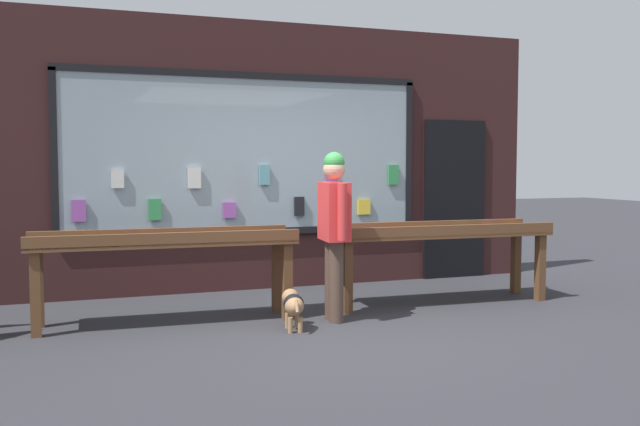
{
  "coord_description": "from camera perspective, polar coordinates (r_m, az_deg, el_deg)",
  "views": [
    {
      "loc": [
        -2.44,
        -6.01,
        1.52
      ],
      "look_at": [
        0.02,
        0.6,
        1.04
      ],
      "focal_mm": 40.0,
      "sensor_mm": 36.0,
      "label": 1
    }
  ],
  "objects": [
    {
      "name": "ground_plane",
      "position": [
        6.66,
        1.67,
        -9.27
      ],
      "size": [
        40.0,
        40.0,
        0.0
      ],
      "primitive_type": "plane",
      "color": "#2D2D33"
    },
    {
      "name": "shopfront_facade",
      "position": [
        8.75,
        -4.09,
        4.49
      ],
      "size": [
        7.11,
        0.29,
        3.23
      ],
      "color": "#331919",
      "rests_on": "ground_plane"
    },
    {
      "name": "display_table_left",
      "position": [
        6.92,
        -12.32,
        -2.85
      ],
      "size": [
        2.51,
        0.67,
        0.89
      ],
      "color": "brown",
      "rests_on": "ground_plane"
    },
    {
      "name": "display_table_right",
      "position": [
        7.9,
        9.42,
        -2.06
      ],
      "size": [
        2.51,
        0.75,
        0.88
      ],
      "color": "brown",
      "rests_on": "ground_plane"
    },
    {
      "name": "person_browsing",
      "position": [
        6.85,
        1.14,
        -0.83
      ],
      "size": [
        0.26,
        0.65,
        1.64
      ],
      "rotation": [
        0.0,
        0.0,
        1.47
      ],
      "color": "#4C382D",
      "rests_on": "ground_plane"
    },
    {
      "name": "small_dog",
      "position": [
        6.59,
        -2.17,
        -7.31
      ],
      "size": [
        0.23,
        0.52,
        0.35
      ],
      "rotation": [
        0.0,
        0.0,
        1.4
      ],
      "color": "#99724C",
      "rests_on": "ground_plane"
    }
  ]
}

